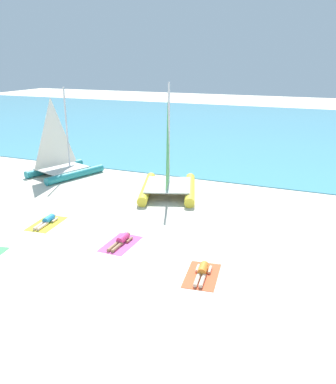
% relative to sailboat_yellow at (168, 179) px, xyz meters
% --- Properties ---
extents(ground_plane, '(120.00, 120.00, 0.00)m').
position_rel_sailboat_yellow_xyz_m(ground_plane, '(1.22, 1.88, -0.89)').
color(ground_plane, beige).
extents(ocean_water, '(120.00, 40.00, 0.05)m').
position_rel_sailboat_yellow_xyz_m(ocean_water, '(1.22, 23.30, -0.87)').
color(ocean_water, '#4C9EB7').
rests_on(ocean_water, ground).
extents(sailboat_yellow, '(4.25, 5.29, 5.99)m').
position_rel_sailboat_yellow_xyz_m(sailboat_yellow, '(0.00, 0.00, 0.00)').
color(sailboat_yellow, yellow).
rests_on(sailboat_yellow, ground).
extents(sailboat_teal, '(3.90, 4.87, 5.52)m').
position_rel_sailboat_yellow_xyz_m(sailboat_teal, '(-7.64, 0.84, -0.07)').
color(sailboat_teal, teal).
rests_on(sailboat_teal, ground).
extents(towel_center_left, '(1.29, 2.00, 0.01)m').
position_rel_sailboat_yellow_xyz_m(towel_center_left, '(-3.54, -6.01, -0.89)').
color(towel_center_left, yellow).
rests_on(towel_center_left, ground).
extents(sunbather_center_left, '(0.58, 1.57, 0.30)m').
position_rel_sailboat_yellow_xyz_m(sunbather_center_left, '(-3.55, -5.94, -0.76)').
color(sunbather_center_left, '#268CCC').
rests_on(sunbather_center_left, towel_center_left).
extents(towel_center_right, '(1.11, 1.91, 0.01)m').
position_rel_sailboat_yellow_xyz_m(towel_center_right, '(0.60, -6.56, -0.89)').
color(towel_center_right, '#D84C99').
rests_on(towel_center_right, ground).
extents(sunbather_center_right, '(0.54, 1.56, 0.30)m').
position_rel_sailboat_yellow_xyz_m(sunbather_center_right, '(0.60, -6.50, -0.76)').
color(sunbather_center_right, '#D83372').
rests_on(sunbather_center_right, towel_center_right).
extents(towel_rightmost, '(1.35, 2.03, 0.01)m').
position_rel_sailboat_yellow_xyz_m(towel_rightmost, '(4.43, -7.69, -0.89)').
color(towel_rightmost, '#EA5933').
rests_on(towel_rightmost, ground).
extents(sunbather_rightmost, '(0.62, 1.57, 0.30)m').
position_rel_sailboat_yellow_xyz_m(sunbather_rightmost, '(4.43, -7.62, -0.76)').
color(sunbather_rightmost, orange).
rests_on(sunbather_rightmost, towel_rightmost).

